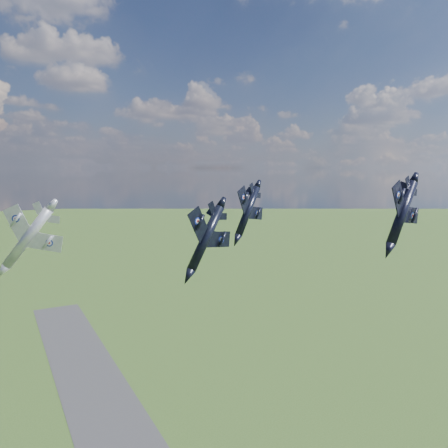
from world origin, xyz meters
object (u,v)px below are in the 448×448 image
jet_right_navy (402,213)px  jet_left_silver (28,237)px  jet_high_navy (248,211)px  jet_lead_navy (206,238)px

jet_right_navy → jet_left_silver: bearing=141.1°
jet_right_navy → jet_high_navy: bearing=104.8°
jet_lead_navy → jet_high_navy: (14.84, 10.99, 2.88)m
jet_right_navy → jet_left_silver: (-55.85, 26.13, -3.68)m
jet_right_navy → jet_high_navy: (-14.33, 26.28, -1.34)m
jet_high_navy → jet_lead_navy: bearing=-168.3°
jet_lead_navy → jet_right_navy: 33.21m
jet_lead_navy → jet_left_silver: bearing=140.8°
jet_lead_navy → jet_right_navy: jet_right_navy is taller
jet_lead_navy → jet_left_silver: size_ratio=1.03×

